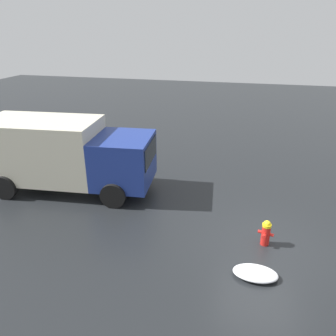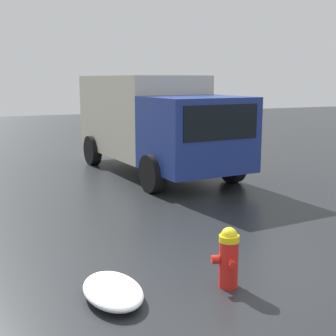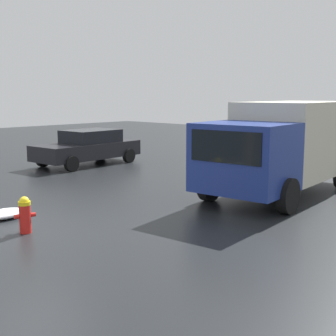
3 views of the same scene
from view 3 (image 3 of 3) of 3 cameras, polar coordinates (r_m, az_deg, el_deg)
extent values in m
plane|color=black|center=(10.56, -16.95, -7.57)|extent=(60.00, 60.00, 0.00)
cylinder|color=red|center=(10.48, -17.02, -5.97)|extent=(0.25, 0.25, 0.61)
cylinder|color=yellow|center=(10.39, -17.11, -4.13)|extent=(0.26, 0.26, 0.08)
sphere|color=yellow|center=(10.39, -17.12, -3.91)|extent=(0.21, 0.21, 0.21)
cylinder|color=red|center=(10.62, -17.26, -5.37)|extent=(0.14, 0.13, 0.11)
cylinder|color=red|center=(10.42, -17.97, -5.68)|extent=(0.12, 0.11, 0.09)
cylinder|color=red|center=(10.50, -16.12, -5.49)|extent=(0.12, 0.11, 0.09)
cube|color=navy|center=(12.21, 9.41, 1.31)|extent=(2.21, 2.47, 1.76)
cube|color=black|center=(11.29, 6.96, 2.55)|extent=(0.19, 1.94, 0.78)
cube|color=beige|center=(14.99, 15.24, 3.48)|extent=(4.44, 2.66, 2.26)
cylinder|color=black|center=(11.95, 14.40, -3.32)|extent=(0.92, 0.36, 0.90)
cylinder|color=black|center=(13.02, 5.07, -2.06)|extent=(0.92, 0.36, 0.90)
cylinder|color=black|center=(16.56, 12.85, 0.12)|extent=(0.92, 0.36, 0.90)
cube|color=black|center=(19.93, -9.85, 2.16)|extent=(4.68, 2.10, 0.63)
cube|color=black|center=(20.02, -9.39, 3.87)|extent=(2.29, 1.74, 0.53)
cylinder|color=black|center=(18.28, -11.66, 0.50)|extent=(0.61, 0.23, 0.60)
cylinder|color=black|center=(19.75, -15.01, 1.00)|extent=(0.61, 0.23, 0.60)
cylinder|color=black|center=(20.35, -4.79, 1.51)|extent=(0.61, 0.23, 0.60)
cylinder|color=black|center=(21.67, -8.27, 1.90)|extent=(0.61, 0.23, 0.60)
ellipsoid|color=white|center=(11.89, -19.38, -5.30)|extent=(1.13, 0.69, 0.21)
camera|label=1|loc=(18.37, -29.08, 17.04)|focal=35.00mm
camera|label=2|loc=(11.80, -46.43, 4.75)|focal=50.00mm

